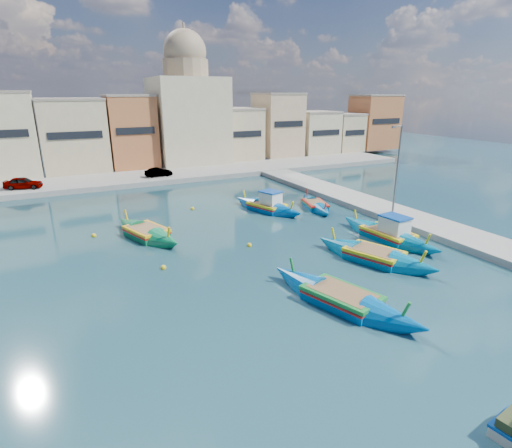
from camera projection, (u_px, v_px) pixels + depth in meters
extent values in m
plane|color=#14353D|center=(241.00, 287.00, 22.73)|extent=(160.00, 160.00, 0.00)
cube|color=gray|center=(455.00, 234.00, 30.38)|extent=(4.00, 70.00, 0.50)
cube|color=gray|center=(133.00, 179.00, 49.75)|extent=(80.00, 8.00, 0.60)
cube|color=#C3B692|center=(1.00, 136.00, 48.20)|extent=(7.88, 6.24, 9.89)
cube|color=tan|center=(74.00, 136.00, 52.33)|extent=(7.88, 7.44, 8.99)
cube|color=gray|center=(69.00, 99.00, 50.88)|extent=(8.04, 7.59, 0.30)
cube|color=black|center=(75.00, 135.00, 49.00)|extent=(6.30, 0.10, 0.90)
cube|color=#B76739|center=(132.00, 133.00, 54.83)|extent=(6.17, 6.13, 9.43)
cube|color=gray|center=(128.00, 95.00, 53.31)|extent=(6.29, 6.26, 0.30)
cube|color=black|center=(136.00, 131.00, 52.04)|extent=(4.93, 0.10, 0.90)
cube|color=tan|center=(184.00, 141.00, 59.25)|extent=(7.31, 7.69, 6.05)
cube|color=gray|center=(182.00, 119.00, 58.25)|extent=(7.46, 7.85, 0.30)
cube|color=black|center=(192.00, 142.00, 55.85)|extent=(5.85, 0.10, 0.90)
cube|color=tan|center=(233.00, 135.00, 62.29)|extent=(7.54, 7.30, 7.41)
cube|color=gray|center=(233.00, 109.00, 61.08)|extent=(7.69, 7.45, 0.30)
cube|color=black|center=(243.00, 134.00, 59.04)|extent=(6.03, 0.10, 0.90)
cube|color=tan|center=(278.00, 126.00, 65.19)|extent=(6.36, 6.97, 9.63)
cube|color=gray|center=(278.00, 94.00, 63.64)|extent=(6.48, 7.11, 0.30)
cube|color=black|center=(289.00, 124.00, 62.04)|extent=(5.09, 0.10, 0.90)
cube|color=#C3B692|center=(314.00, 133.00, 68.64)|extent=(6.63, 6.70, 6.65)
cube|color=gray|center=(315.00, 112.00, 67.55)|extent=(6.76, 6.83, 0.30)
cube|color=black|center=(326.00, 133.00, 65.66)|extent=(5.30, 0.10, 0.90)
cube|color=tan|center=(341.00, 133.00, 71.68)|extent=(5.08, 7.51, 6.20)
cube|color=gray|center=(342.00, 114.00, 70.66)|extent=(5.18, 7.66, 0.30)
cube|color=black|center=(355.00, 133.00, 68.36)|extent=(4.06, 0.10, 0.90)
cube|color=#B76739|center=(374.00, 123.00, 73.51)|extent=(7.79, 6.00, 9.33)
cube|color=gray|center=(377.00, 95.00, 72.00)|extent=(7.95, 6.12, 0.30)
cube|color=black|center=(386.00, 121.00, 70.77)|extent=(6.23, 0.10, 0.90)
cube|color=#C3B692|center=(188.00, 121.00, 58.85)|extent=(10.00, 10.00, 12.00)
cylinder|color=#9E8466|center=(186.00, 68.00, 56.60)|extent=(6.40, 6.40, 2.40)
sphere|color=#9E8466|center=(185.00, 52.00, 55.91)|extent=(6.00, 6.00, 6.00)
cylinder|color=#9E8466|center=(184.00, 29.00, 55.00)|extent=(0.30, 0.30, 1.60)
cylinder|color=#595B60|center=(397.00, 173.00, 34.07)|extent=(0.16, 0.16, 8.00)
cylinder|color=#595B60|center=(398.00, 126.00, 32.68)|extent=(1.00, 0.10, 0.10)
cube|color=#595B60|center=(394.00, 127.00, 32.48)|extent=(0.35, 0.15, 0.18)
imported|color=#4C1919|center=(23.00, 183.00, 43.10)|extent=(4.05, 2.49, 1.29)
imported|color=#4C1919|center=(158.00, 172.00, 49.44)|extent=(3.29, 1.15, 1.09)
cube|color=#00729F|center=(387.00, 237.00, 30.00)|extent=(2.34, 3.83, 1.03)
cone|color=#00729F|center=(358.00, 225.00, 32.45)|extent=(2.32, 3.52, 2.64)
cone|color=#00729F|center=(422.00, 249.00, 27.51)|extent=(2.32, 3.52, 2.64)
cube|color=yellow|center=(388.00, 231.00, 29.86)|extent=(2.44, 4.04, 0.19)
cube|color=red|center=(388.00, 234.00, 29.92)|extent=(2.45, 3.90, 0.10)
cube|color=olive|center=(388.00, 230.00, 29.84)|extent=(2.00, 3.47, 0.06)
cylinder|color=yellow|center=(356.00, 216.00, 32.49)|extent=(0.18, 0.50, 1.12)
cylinder|color=yellow|center=(427.00, 241.00, 27.06)|extent=(0.18, 0.50, 1.12)
cube|color=white|center=(394.00, 225.00, 29.22)|extent=(1.58, 1.98, 1.13)
cube|color=#0F47A5|center=(395.00, 217.00, 29.03)|extent=(1.68, 2.12, 0.12)
cube|color=#0055A6|center=(267.00, 208.00, 37.35)|extent=(2.99, 3.74, 1.02)
cone|color=#0055A6|center=(247.00, 203.00, 39.11)|extent=(2.91, 3.52, 2.55)
cone|color=#0055A6|center=(289.00, 214.00, 35.56)|extent=(2.91, 3.52, 2.55)
cube|color=yellow|center=(267.00, 204.00, 37.22)|extent=(3.12, 3.93, 0.18)
cube|color=red|center=(267.00, 206.00, 37.27)|extent=(3.10, 3.83, 0.10)
cube|color=olive|center=(267.00, 203.00, 37.19)|extent=(2.60, 3.36, 0.06)
cylinder|color=yellow|center=(245.00, 196.00, 39.08)|extent=(0.29, 0.50, 1.11)
cylinder|color=yellow|center=(291.00, 207.00, 35.17)|extent=(0.29, 0.50, 1.11)
cube|color=white|center=(271.00, 198.00, 36.70)|extent=(1.89, 2.03, 1.12)
cube|color=#0F47A5|center=(271.00, 192.00, 36.51)|extent=(2.00, 2.17, 0.12)
cube|color=#005C98|center=(315.00, 206.00, 38.18)|extent=(2.47, 3.24, 0.87)
cone|color=#005C98|center=(308.00, 200.00, 40.38)|extent=(2.41, 3.04, 2.19)
cone|color=#005C98|center=(324.00, 213.00, 35.94)|extent=(2.41, 3.04, 2.19)
cube|color=red|center=(315.00, 203.00, 38.06)|extent=(2.58, 3.41, 0.16)
cube|color=#197F33|center=(315.00, 204.00, 38.11)|extent=(2.57, 3.32, 0.09)
cube|color=olive|center=(315.00, 202.00, 38.04)|extent=(2.15, 2.92, 0.05)
cylinder|color=red|center=(307.00, 194.00, 40.42)|extent=(0.23, 0.43, 0.95)
cylinder|color=red|center=(325.00, 207.00, 35.55)|extent=(0.23, 0.43, 0.95)
cube|color=#0B7345|center=(147.00, 234.00, 30.45)|extent=(3.10, 3.79, 1.08)
cone|color=#0B7345|center=(129.00, 226.00, 32.24)|extent=(3.03, 3.60, 2.67)
cone|color=#0B7345|center=(167.00, 243.00, 28.64)|extent=(3.03, 3.60, 2.67)
cube|color=yellow|center=(146.00, 229.00, 30.31)|extent=(3.24, 3.99, 0.19)
cube|color=red|center=(147.00, 231.00, 30.37)|extent=(3.22, 3.88, 0.11)
cube|color=olive|center=(146.00, 228.00, 30.28)|extent=(2.69, 3.40, 0.06)
cylinder|color=yellow|center=(127.00, 217.00, 32.19)|extent=(0.31, 0.53, 1.18)
cylinder|color=yellow|center=(168.00, 234.00, 28.24)|extent=(0.31, 0.53, 1.18)
cube|color=#0059A6|center=(341.00, 301.00, 20.75)|extent=(3.18, 4.19, 1.09)
cone|color=#0059A6|center=(296.00, 281.00, 22.83)|extent=(3.09, 3.91, 2.76)
cone|color=#0059A6|center=(397.00, 323.00, 18.64)|extent=(3.09, 3.91, 2.76)
cube|color=#1A8433|center=(342.00, 293.00, 20.60)|extent=(3.32, 4.41, 0.20)
cube|color=red|center=(342.00, 296.00, 20.67)|extent=(3.30, 4.29, 0.11)
cube|color=olive|center=(342.00, 291.00, 20.58)|extent=(2.77, 3.77, 0.07)
cylinder|color=#1A8433|center=(293.00, 268.00, 22.81)|extent=(0.30, 0.54, 1.19)
cylinder|color=#1A8433|center=(405.00, 312.00, 18.21)|extent=(0.30, 0.54, 1.19)
cube|color=#006D9B|center=(373.00, 258.00, 26.16)|extent=(3.25, 3.93, 1.09)
cone|color=#006D9B|center=(337.00, 246.00, 27.92)|extent=(3.18, 3.73, 2.72)
cone|color=#006D9B|center=(416.00, 269.00, 24.37)|extent=(3.18, 3.73, 2.72)
cube|color=yellow|center=(374.00, 251.00, 26.02)|extent=(3.40, 4.14, 0.20)
cube|color=red|center=(374.00, 254.00, 26.08)|extent=(3.38, 4.03, 0.11)
cube|color=olive|center=(374.00, 250.00, 25.99)|extent=(2.84, 3.53, 0.07)
cylinder|color=yellow|center=(334.00, 236.00, 27.88)|extent=(0.33, 0.54, 1.19)
cylinder|color=yellow|center=(422.00, 259.00, 23.97)|extent=(0.33, 0.54, 1.19)
sphere|color=gold|center=(163.00, 268.00, 24.99)|extent=(0.36, 0.36, 0.36)
sphere|color=gold|center=(249.00, 245.00, 28.67)|extent=(0.36, 0.36, 0.36)
sphere|color=gold|center=(192.00, 209.00, 37.70)|extent=(0.36, 0.36, 0.36)
sphere|color=gold|center=(94.00, 236.00, 30.58)|extent=(0.36, 0.36, 0.36)
sphere|color=gold|center=(404.00, 254.00, 27.18)|extent=(0.36, 0.36, 0.36)
sphere|color=gold|center=(385.00, 316.00, 19.61)|extent=(0.36, 0.36, 0.36)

